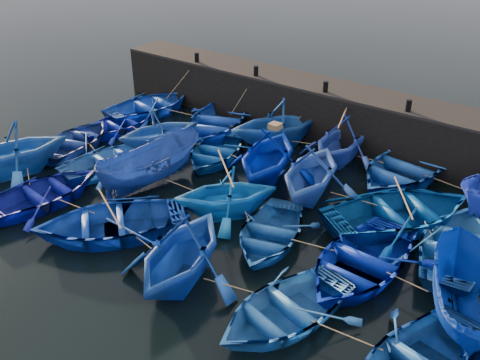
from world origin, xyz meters
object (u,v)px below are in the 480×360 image
Objects in this scene: boat_0 at (151,105)px; wooden_crate at (275,126)px; boat_20 at (12,149)px; boat_8 at (215,151)px; boat_13 at (77,140)px.

wooden_crate is (9.79, -2.30, 2.04)m from boat_0.
boat_0 is 1.13× the size of boat_20.
wooden_crate is at bearing 176.27° from boat_0.
boat_13 is at bearing -169.30° from boat_8.
boat_0 is at bearing 144.49° from boat_8.
boat_13 is at bearing -162.20° from wooden_crate.
boat_0 is 11.69× the size of wooden_crate.
boat_20 is at bearing -146.07° from wooden_crate.
boat_0 is 8.54m from boat_20.
boat_20 reaches higher than boat_8.
boat_13 is (0.54, -5.27, -0.07)m from boat_0.
boat_13 is 10.12× the size of wooden_crate.
boat_0 is 1.15× the size of boat_13.
boat_20 is at bearing 103.52° from boat_0.
wooden_crate is (9.20, 6.19, 1.36)m from boat_20.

